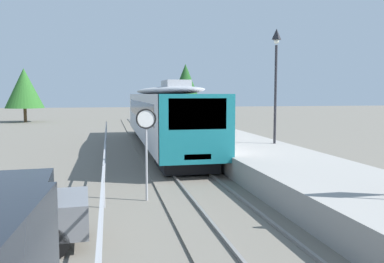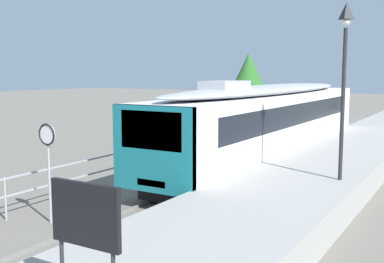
{
  "view_description": "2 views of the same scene",
  "coord_description": "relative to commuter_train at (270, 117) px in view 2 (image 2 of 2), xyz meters",
  "views": [
    {
      "loc": [
        -3.13,
        0.71,
        3.22
      ],
      "look_at": [
        0.0,
        15.5,
        1.8
      ],
      "focal_mm": 36.97,
      "sensor_mm": 36.0,
      "label": 1
    },
    {
      "loc": [
        7.93,
        3.53,
        4.18
      ],
      "look_at": [
        -1.0,
        18.5,
        2.0
      ],
      "focal_mm": 44.09,
      "sensor_mm": 36.0,
      "label": 2
    }
  ],
  "objects": [
    {
      "name": "ground_plane",
      "position": [
        -3.0,
        -1.84,
        -2.14
      ],
      "size": [
        160.0,
        160.0,
        0.0
      ],
      "primitive_type": "plane",
      "color": "#6B665B"
    },
    {
      "name": "track_rails",
      "position": [
        0.0,
        -1.84,
        -2.11
      ],
      "size": [
        3.2,
        60.0,
        0.14
      ],
      "color": "#6B665B",
      "rests_on": "ground"
    },
    {
      "name": "commuter_train",
      "position": [
        0.0,
        0.0,
        0.0
      ],
      "size": [
        2.82,
        18.91,
        3.74
      ],
      "color": "silver",
      "rests_on": "track_rails"
    },
    {
      "name": "station_platform",
      "position": [
        3.25,
        -1.84,
        -1.69
      ],
      "size": [
        3.9,
        60.0,
        0.9
      ],
      "primitive_type": "cube",
      "color": "#999691",
      "rests_on": "ground"
    },
    {
      "name": "platform_lamp_mid_platform",
      "position": [
        4.55,
        -5.74,
        2.48
      ],
      "size": [
        0.34,
        0.34,
        5.35
      ],
      "color": "#232328",
      "rests_on": "station_platform"
    },
    {
      "name": "platform_notice_board",
      "position": [
        3.46,
        -15.68,
        0.04
      ],
      "size": [
        1.2,
        0.08,
        1.8
      ],
      "color": "#232328",
      "rests_on": "station_platform"
    },
    {
      "name": "speed_limit_sign",
      "position": [
        -2.04,
        -11.36,
        -0.02
      ],
      "size": [
        0.61,
        0.1,
        2.81
      ],
      "color": "#9EA0A5",
      "rests_on": "ground"
    },
    {
      "name": "carpark_fence",
      "position": [
        -3.3,
        -11.84,
        -1.24
      ],
      "size": [
        0.06,
        36.06,
        1.25
      ],
      "color": "#9EA0A5",
      "rests_on": "ground"
    },
    {
      "name": "tree_behind_carpark",
      "position": [
        -12.62,
        25.79,
        1.79
      ],
      "size": [
        4.35,
        4.35,
        6.24
      ],
      "color": "brown",
      "rests_on": "ground"
    }
  ]
}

